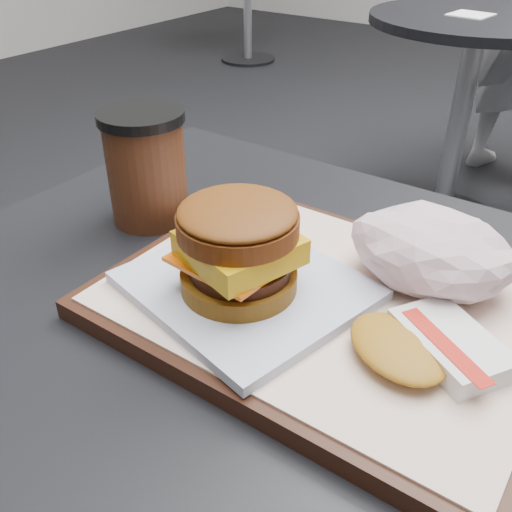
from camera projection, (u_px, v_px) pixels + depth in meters
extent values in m
cube|color=black|center=(310.00, 332.00, 0.52)|extent=(0.80, 0.60, 0.04)
cube|color=black|center=(325.00, 307.00, 0.50)|extent=(0.38, 0.28, 0.02)
cube|color=silver|center=(326.00, 298.00, 0.50)|extent=(0.36, 0.26, 0.00)
cube|color=silver|center=(246.00, 286.00, 0.50)|extent=(0.22, 0.21, 0.01)
cylinder|color=brown|center=(239.00, 279.00, 0.49)|extent=(0.12, 0.12, 0.02)
cylinder|color=#321307|center=(241.00, 266.00, 0.48)|extent=(0.10, 0.10, 0.01)
cube|color=#E25C07|center=(236.00, 255.00, 0.48)|extent=(0.10, 0.10, 0.00)
cube|color=gold|center=(240.00, 247.00, 0.47)|extent=(0.10, 0.10, 0.02)
cylinder|color=#6C310F|center=(238.00, 224.00, 0.46)|extent=(0.12, 0.12, 0.02)
ellipsoid|color=brown|center=(238.00, 212.00, 0.45)|extent=(0.12, 0.12, 0.02)
cube|color=silver|center=(450.00, 344.00, 0.43)|extent=(0.11, 0.09, 0.02)
cube|color=red|center=(445.00, 345.00, 0.42)|extent=(0.08, 0.06, 0.00)
ellipsoid|color=#AE781B|center=(398.00, 347.00, 0.42)|extent=(0.11, 0.10, 0.01)
cylinder|color=#3D1C0E|center=(146.00, 168.00, 0.62)|extent=(0.09, 0.09, 0.12)
cylinder|color=black|center=(141.00, 116.00, 0.59)|extent=(0.09, 0.09, 0.01)
cylinder|color=black|center=(440.00, 217.00, 2.22)|extent=(0.44, 0.44, 0.02)
cylinder|color=#A5A5AA|center=(457.00, 129.00, 2.03)|extent=(0.07, 0.07, 0.70)
cylinder|color=black|center=(479.00, 19.00, 1.83)|extent=(0.70, 0.70, 0.03)
cube|color=white|center=(471.00, 15.00, 1.81)|extent=(0.13, 0.13, 0.00)
cylinder|color=black|center=(248.00, 59.00, 4.28)|extent=(0.40, 0.40, 0.02)
cylinder|color=#A5A5AA|center=(248.00, 7.00, 4.08)|extent=(0.06, 0.06, 0.70)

